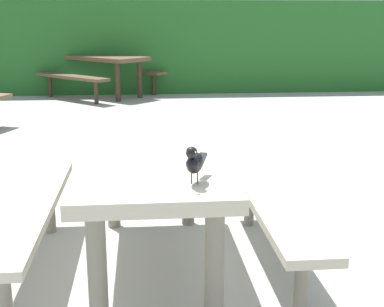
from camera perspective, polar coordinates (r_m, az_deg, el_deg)
name	(u,v)px	position (r m, az deg, el deg)	size (l,w,h in m)	color
ground_plane	(124,261)	(3.41, -7.14, -11.24)	(60.00, 60.00, 0.00)	#A3A099
hedge_wall	(137,45)	(11.44, -5.86, 11.37)	(28.00, 2.37, 1.73)	#235B23
picnic_table_foreground	(152,180)	(3.09, -4.23, -2.84)	(1.69, 1.80, 0.74)	#B2A893
bird_grackle	(194,162)	(2.38, 0.25, -0.90)	(0.13, 0.28, 0.18)	black
picnic_table_mid_left	(102,66)	(10.17, -9.49, 9.12)	(2.40, 2.40, 0.74)	brown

